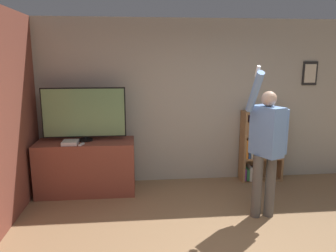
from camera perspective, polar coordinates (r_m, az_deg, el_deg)
name	(u,v)px	position (r m, az deg, el deg)	size (l,w,h in m)	color
wall_back	(196,102)	(5.53, 4.83, 4.23)	(7.16, 0.09, 2.70)	#B2AD9E
wall_side_brick	(1,119)	(4.40, -27.07, 1.02)	(0.06, 4.25, 2.70)	brown
tv_ledge	(87,167)	(5.29, -14.00, -6.91)	(1.48, 0.61, 0.82)	brown
television	(84,114)	(5.13, -14.40, 2.11)	(1.25, 0.22, 0.82)	black
game_console	(70,143)	(5.06, -16.65, -2.78)	(0.23, 0.24, 0.05)	silver
remote_loose	(81,144)	(4.97, -14.84, -3.10)	(0.07, 0.14, 0.02)	white
bookshelf	(258,146)	(5.79, 15.36, -3.38)	(0.70, 0.28, 1.21)	#997047
person	(266,143)	(4.36, 16.77, -2.85)	(0.56, 0.55, 1.99)	#56514C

